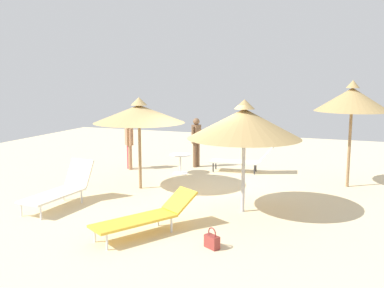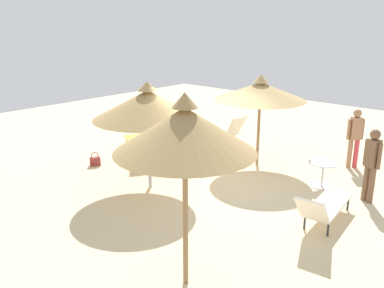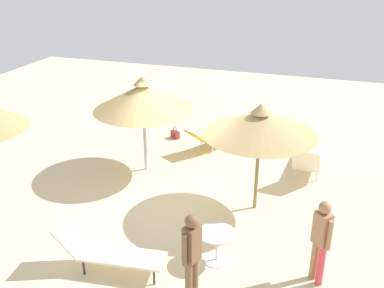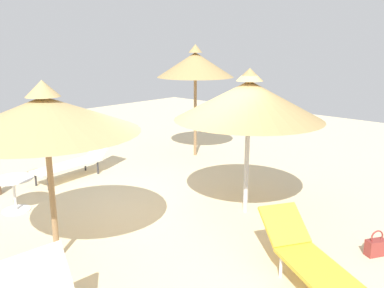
{
  "view_description": "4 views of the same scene",
  "coord_description": "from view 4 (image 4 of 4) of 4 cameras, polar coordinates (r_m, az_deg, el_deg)",
  "views": [
    {
      "loc": [
        3.58,
        -10.34,
        3.17
      ],
      "look_at": [
        -0.27,
        -0.2,
        1.43
      ],
      "focal_mm": 40.5,
      "sensor_mm": 36.0,
      "label": 1
    },
    {
      "loc": [
        7.47,
        6.29,
        3.96
      ],
      "look_at": [
        0.22,
        -0.27,
        0.99
      ],
      "focal_mm": 37.99,
      "sensor_mm": 36.0,
      "label": 2
    },
    {
      "loc": [
        -3.4,
        9.2,
        5.56
      ],
      "look_at": [
        -0.26,
        -0.31,
        1.16
      ],
      "focal_mm": 41.5,
      "sensor_mm": 36.0,
      "label": 3
    },
    {
      "loc": [
        -4.45,
        -4.68,
        3.0
      ],
      "look_at": [
        0.09,
        -0.47,
        1.45
      ],
      "focal_mm": 36.93,
      "sensor_mm": 36.0,
      "label": 4
    }
  ],
  "objects": [
    {
      "name": "handbag",
      "position": [
        6.55,
        25.02,
        -13.28
      ],
      "size": [
        0.33,
        0.28,
        0.4
      ],
      "color": "maroon",
      "rests_on": "ground"
    },
    {
      "name": "lounge_chair_near_right",
      "position": [
        5.28,
        17.67,
        -16.35
      ],
      "size": [
        1.66,
        2.24,
        0.76
      ],
      "color": "gold",
      "rests_on": "ground"
    },
    {
      "name": "parasol_umbrella_far_right",
      "position": [
        6.94,
        8.22,
        6.29
      ],
      "size": [
        2.61,
        2.61,
        2.63
      ],
      "color": "#B2B2B7",
      "rests_on": "ground"
    },
    {
      "name": "side_table_round",
      "position": [
        8.02,
        -24.34,
        -5.85
      ],
      "size": [
        0.73,
        0.73,
        0.64
      ],
      "color": "silver",
      "rests_on": "ground"
    },
    {
      "name": "parasol_umbrella_center",
      "position": [
        5.57,
        -20.51,
        4.0
      ],
      "size": [
        2.52,
        2.52,
        2.57
      ],
      "color": "olive",
      "rests_on": "ground"
    },
    {
      "name": "parasol_umbrella_near_left",
      "position": [
        10.71,
        0.49,
        11.36
      ],
      "size": [
        2.06,
        2.06,
        3.03
      ],
      "color": "olive",
      "rests_on": "ground"
    },
    {
      "name": "lounge_chair_far_left",
      "position": [
        9.59,
        -16.15,
        -2.16
      ],
      "size": [
        2.13,
        0.79,
        0.91
      ],
      "color": "silver",
      "rests_on": "ground"
    },
    {
      "name": "ground",
      "position": [
        7.14,
        -3.34,
        -11.25
      ],
      "size": [
        24.0,
        24.0,
        0.1
      ],
      "primitive_type": "cube",
      "color": "beige"
    }
  ]
}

